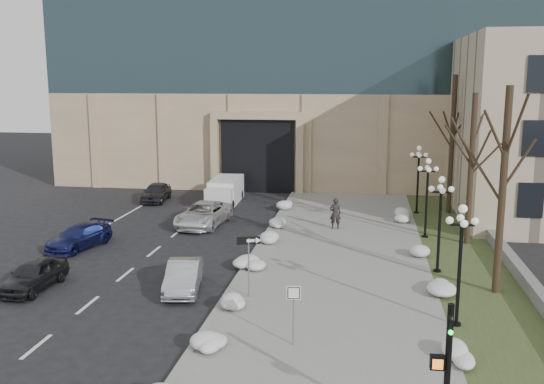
{
  "coord_description": "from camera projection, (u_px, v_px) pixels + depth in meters",
  "views": [
    {
      "loc": [
        4.76,
        -16.34,
        9.3
      ],
      "look_at": [
        0.02,
        13.91,
        3.5
      ],
      "focal_mm": 40.0,
      "sensor_mm": 36.0,
      "label": 1
    }
  ],
  "objects": [
    {
      "name": "snow_clump_j",
      "position": [
        419.0,
        252.0,
        31.82
      ],
      "size": [
        1.1,
        1.6,
        0.36
      ],
      "primitive_type": "ellipsoid",
      "color": "silver",
      "rests_on": "sidewalk"
    },
    {
      "name": "stone_wall",
      "position": [
        502.0,
        250.0,
        31.96
      ],
      "size": [
        0.5,
        30.0,
        0.7
      ],
      "primitive_type": "cube",
      "color": "slate",
      "rests_on": "ground"
    },
    {
      "name": "snow_clump_i",
      "position": [
        434.0,
        288.0,
        26.31
      ],
      "size": [
        1.1,
        1.6,
        0.36
      ],
      "primitive_type": "ellipsoid",
      "color": "silver",
      "rests_on": "sidewalk"
    },
    {
      "name": "snow_clump_b",
      "position": [
        210.0,
        342.0,
        20.96
      ],
      "size": [
        1.1,
        1.6,
        0.36
      ],
      "primitive_type": "ellipsoid",
      "color": "silver",
      "rests_on": "sidewalk"
    },
    {
      "name": "tree_mid",
      "position": [
        472.0,
        148.0,
        33.17
      ],
      "size": [
        3.2,
        3.2,
        8.5
      ],
      "color": "black",
      "rests_on": "ground"
    },
    {
      "name": "lamppost_c",
      "position": [
        427.0,
        187.0,
        34.93
      ],
      "size": [
        1.18,
        1.18,
        4.76
      ],
      "color": "black",
      "rests_on": "ground"
    },
    {
      "name": "snow_clump_l",
      "position": [
        404.0,
        218.0,
        39.41
      ],
      "size": [
        1.1,
        1.6,
        0.36
      ],
      "primitive_type": "ellipsoid",
      "color": "silver",
      "rests_on": "sidewalk"
    },
    {
      "name": "car_b",
      "position": [
        183.0,
        276.0,
        26.72
      ],
      "size": [
        2.08,
        4.18,
        1.32
      ],
      "primitive_type": "imported",
      "rotation": [
        0.0,
        0.0,
        0.18
      ],
      "color": "#A5A7AC",
      "rests_on": "ground"
    },
    {
      "name": "grass_strip",
      "position": [
        469.0,
        265.0,
        30.38
      ],
      "size": [
        4.0,
        40.0,
        0.1
      ],
      "primitive_type": "cube",
      "color": "#374422",
      "rests_on": "ground"
    },
    {
      "name": "sidewalk",
      "position": [
        339.0,
        259.0,
        31.36
      ],
      "size": [
        9.0,
        40.0,
        0.12
      ],
      "primitive_type": "cube",
      "color": "gray",
      "rests_on": "ground"
    },
    {
      "name": "one_way_sign",
      "position": [
        253.0,
        248.0,
        25.4
      ],
      "size": [
        1.03,
        0.42,
        2.75
      ],
      "rotation": [
        0.0,
        0.0,
        0.3
      ],
      "color": "slate",
      "rests_on": "ground"
    },
    {
      "name": "keep_sign",
      "position": [
        294.0,
        303.0,
        20.85
      ],
      "size": [
        0.49,
        0.12,
        2.27
      ],
      "rotation": [
        0.0,
        0.0,
        0.15
      ],
      "color": "slate",
      "rests_on": "ground"
    },
    {
      "name": "traffic_signal",
      "position": [
        445.0,
        383.0,
        14.72
      ],
      "size": [
        0.68,
        0.91,
        4.02
      ],
      "rotation": [
        0.0,
        0.0,
        0.01
      ],
      "color": "black",
      "rests_on": "ground"
    },
    {
      "name": "snow_clump_f",
      "position": [
        280.0,
        223.0,
        37.94
      ],
      "size": [
        1.1,
        1.6,
        0.36
      ],
      "primitive_type": "ellipsoid",
      "color": "silver",
      "rests_on": "sidewalk"
    },
    {
      "name": "box_truck",
      "position": [
        225.0,
        192.0,
        45.43
      ],
      "size": [
        2.21,
        5.76,
        1.81
      ],
      "rotation": [
        0.0,
        0.0,
        0.04
      ],
      "color": "silver",
      "rests_on": "ground"
    },
    {
      "name": "lamppost_d",
      "position": [
        418.0,
        170.0,
        41.24
      ],
      "size": [
        1.18,
        1.18,
        4.76
      ],
      "color": "black",
      "rests_on": "ground"
    },
    {
      "name": "snow_clump_e",
      "position": [
        267.0,
        241.0,
        33.85
      ],
      "size": [
        1.1,
        1.6,
        0.36
      ],
      "primitive_type": "ellipsoid",
      "color": "silver",
      "rests_on": "sidewalk"
    },
    {
      "name": "lamppost_a",
      "position": [
        461.0,
        249.0,
        22.31
      ],
      "size": [
        1.18,
        1.18,
        4.76
      ],
      "color": "black",
      "rests_on": "ground"
    },
    {
      "name": "snow_clump_d",
      "position": [
        251.0,
        264.0,
        29.77
      ],
      "size": [
        1.1,
        1.6,
        0.36
      ],
      "primitive_type": "ellipsoid",
      "color": "silver",
      "rests_on": "sidewalk"
    },
    {
      "name": "tree_far",
      "position": [
        453.0,
        125.0,
        40.81
      ],
      "size": [
        3.2,
        3.2,
        9.5
      ],
      "color": "black",
      "rests_on": "ground"
    },
    {
      "name": "snow_clump_c",
      "position": [
        228.0,
        303.0,
        24.58
      ],
      "size": [
        1.1,
        1.6,
        0.36
      ],
      "primitive_type": "ellipsoid",
      "color": "silver",
      "rests_on": "sidewalk"
    },
    {
      "name": "snow_clump_h",
      "position": [
        451.0,
        357.0,
        19.83
      ],
      "size": [
        1.1,
        1.6,
        0.36
      ],
      "primitive_type": "ellipsoid",
      "color": "silver",
      "rests_on": "sidewalk"
    },
    {
      "name": "curb",
      "position": [
        253.0,
        255.0,
        32.05
      ],
      "size": [
        0.3,
        40.0,
        0.14
      ],
      "primitive_type": "cube",
      "color": "gray",
      "rests_on": "ground"
    },
    {
      "name": "snow_clump_g",
      "position": [
        290.0,
        206.0,
        43.04
      ],
      "size": [
        1.1,
        1.6,
        0.36
      ],
      "primitive_type": "ellipsoid",
      "color": "silver",
      "rests_on": "sidewalk"
    },
    {
      "name": "snow_clump_k",
      "position": [
        400.0,
        215.0,
        40.39
      ],
      "size": [
        1.1,
        1.6,
        0.36
      ],
      "primitive_type": "ellipsoid",
      "color": "silver",
      "rests_on": "sidewalk"
    },
    {
      "name": "car_a",
      "position": [
        34.0,
        275.0,
        26.9
      ],
      "size": [
        1.72,
        3.99,
        1.34
      ],
      "primitive_type": "imported",
      "rotation": [
        0.0,
        0.0,
        -0.03
      ],
      "color": "black",
      "rests_on": "ground"
    },
    {
      "name": "pedestrian",
      "position": [
        335.0,
        213.0,
        37.22
      ],
      "size": [
        0.75,
        0.54,
        1.92
      ],
      "primitive_type": "imported",
      "rotation": [
        0.0,
        0.0,
        3.27
      ],
      "color": "black",
      "rests_on": "sidewalk"
    },
    {
      "name": "car_d",
      "position": [
        203.0,
        214.0,
        38.48
      ],
      "size": [
        2.97,
        5.56,
        1.49
      ],
      "primitive_type": "imported",
      "rotation": [
        0.0,
        0.0,
        -0.1
      ],
      "color": "white",
      "rests_on": "ground"
    },
    {
      "name": "car_e",
      "position": [
        156.0,
        192.0,
        46.14
      ],
      "size": [
        2.02,
        4.28,
        1.41
      ],
      "primitive_type": "imported",
      "rotation": [
        0.0,
        0.0,
        0.09
      ],
      "color": "#2B2B30",
      "rests_on": "ground"
    },
    {
      "name": "car_c",
      "position": [
        79.0,
        237.0,
        33.41
      ],
      "size": [
        2.77,
        4.66,
        1.27
      ],
      "primitive_type": "imported",
      "rotation": [
        0.0,
        0.0,
        -0.24
      ],
      "color": "#171C52",
      "rests_on": "ground"
    },
    {
      "name": "tree_near",
      "position": [
        505.0,
        162.0,
        25.34
      ],
      "size": [
        3.2,
        3.2,
        9.0
      ],
      "color": "black",
      "rests_on": "ground"
    },
    {
      "name": "lamppost_b",
      "position": [
        440.0,
        211.0,
        28.62
      ],
      "size": [
        1.18,
        1.18,
        4.76
      ],
      "color": "black",
      "rests_on": "ground"
    }
  ]
}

